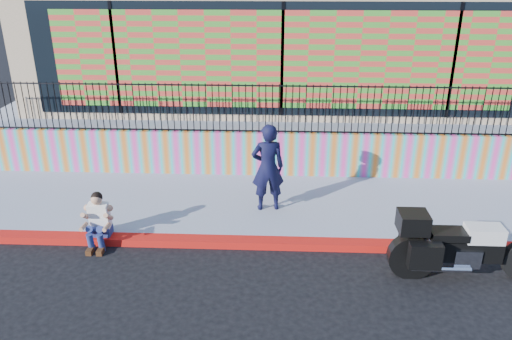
{
  "coord_description": "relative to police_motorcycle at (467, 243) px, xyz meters",
  "views": [
    {
      "loc": [
        -0.08,
        -8.37,
        5.09
      ],
      "look_at": [
        -0.52,
        1.2,
        1.1
      ],
      "focal_mm": 35.0,
      "sensor_mm": 36.0,
      "label": 1
    }
  ],
  "objects": [
    {
      "name": "ground",
      "position": [
        -3.18,
        0.86,
        -0.69
      ],
      "size": [
        90.0,
        90.0,
        0.0
      ],
      "primitive_type": "plane",
      "color": "black",
      "rests_on": "ground"
    },
    {
      "name": "red_curb",
      "position": [
        -3.18,
        0.86,
        -0.61
      ],
      "size": [
        16.0,
        0.3,
        0.15
      ],
      "primitive_type": "cube",
      "color": "red",
      "rests_on": "ground"
    },
    {
      "name": "sidewalk",
      "position": [
        -3.18,
        2.51,
        -0.61
      ],
      "size": [
        16.0,
        3.0,
        0.15
      ],
      "primitive_type": "cube",
      "color": "gray",
      "rests_on": "ground"
    },
    {
      "name": "mural_wall",
      "position": [
        -3.18,
        4.11,
        0.01
      ],
      "size": [
        16.0,
        0.2,
        1.1
      ],
      "primitive_type": "cube",
      "color": "#EE3EA1",
      "rests_on": "sidewalk"
    },
    {
      "name": "metal_fence",
      "position": [
        -3.18,
        4.11,
        1.16
      ],
      "size": [
        15.8,
        0.04,
        1.2
      ],
      "primitive_type": null,
      "color": "black",
      "rests_on": "mural_wall"
    },
    {
      "name": "elevated_platform",
      "position": [
        -3.18,
        9.21,
        -0.06
      ],
      "size": [
        16.0,
        10.0,
        1.25
      ],
      "primitive_type": "cube",
      "color": "gray",
      "rests_on": "ground"
    },
    {
      "name": "storefront_building",
      "position": [
        -3.18,
        8.99,
        2.56
      ],
      "size": [
        14.0,
        8.06,
        4.0
      ],
      "color": "tan",
      "rests_on": "elevated_platform"
    },
    {
      "name": "police_motorcycle",
      "position": [
        0.0,
        0.0,
        0.0
      ],
      "size": [
        2.64,
        0.87,
        1.64
      ],
      "color": "black",
      "rests_on": "ground"
    },
    {
      "name": "police_officer",
      "position": [
        -3.45,
        2.2,
        0.42
      ],
      "size": [
        0.76,
        0.57,
        1.91
      ],
      "primitive_type": "imported",
      "rotation": [
        0.0,
        0.0,
        3.31
      ],
      "color": "black",
      "rests_on": "sidewalk"
    },
    {
      "name": "seated_man",
      "position": [
        -6.67,
        0.73,
        -0.24
      ],
      "size": [
        0.54,
        0.71,
        1.06
      ],
      "color": "navy",
      "rests_on": "ground"
    }
  ]
}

